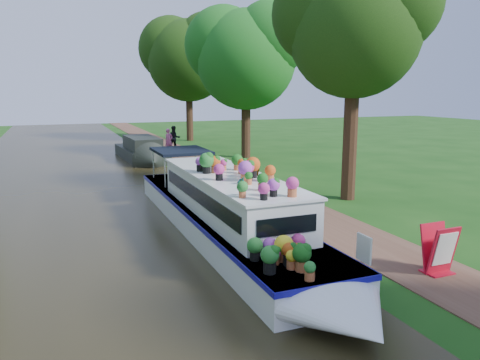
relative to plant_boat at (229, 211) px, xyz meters
name	(u,v)px	position (x,y,z in m)	size (l,w,h in m)	color
ground	(299,231)	(2.25, 0.05, -0.85)	(100.00, 100.00, 0.00)	#143E0F
canal_water	(90,256)	(-3.75, 0.05, -0.84)	(10.00, 100.00, 0.02)	black
towpath	(333,226)	(3.45, 0.05, -0.84)	(2.20, 100.00, 0.03)	#4E3224
plant_boat	(229,211)	(0.00, 0.00, 0.00)	(2.29, 13.52, 2.30)	white
tree_near_overhang	(354,22)	(6.04, 3.11, 5.75)	(5.52, 5.28, 8.99)	black
tree_near_mid	(245,52)	(6.73, 15.13, 5.58)	(6.90, 6.60, 9.40)	black
tree_near_far	(188,54)	(6.23, 26.13, 6.20)	(7.59, 7.26, 10.30)	black
second_boat	(142,151)	(0.50, 16.26, -0.28)	(2.30, 7.29, 1.40)	black
sandwich_board	(439,252)	(3.57, -4.11, -0.31)	(0.71, 0.57, 1.13)	#B80D23
pedestrian_pink	(169,141)	(2.75, 18.85, -0.02)	(0.59, 0.39, 1.61)	#CE546E
pedestrian_dark	(174,138)	(3.40, 19.89, 0.03)	(0.83, 0.64, 1.70)	black
verge_plant	(267,211)	(2.00, 1.77, -0.63)	(0.41, 0.35, 0.45)	#2F5E1C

